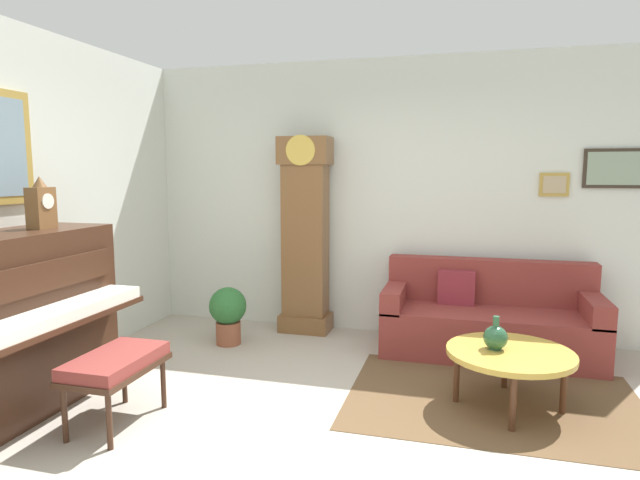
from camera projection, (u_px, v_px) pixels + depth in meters
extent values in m
cube|color=#B2A899|center=(335.00, 445.00, 3.37)|extent=(6.40, 6.00, 0.10)
cube|color=silver|center=(390.00, 198.00, 5.48)|extent=(5.30, 0.10, 2.80)
cube|color=#33281E|center=(614.00, 168.00, 4.85)|extent=(0.52, 0.03, 0.36)
cube|color=gray|center=(615.00, 168.00, 4.84)|extent=(0.46, 0.01, 0.30)
cube|color=#B28E3D|center=(554.00, 185.00, 5.00)|extent=(0.26, 0.03, 0.22)
cube|color=tan|center=(554.00, 185.00, 4.98)|extent=(0.20, 0.01, 0.16)
cube|color=brown|center=(493.00, 400.00, 3.91)|extent=(2.10, 1.50, 0.01)
cube|color=#3D2316|center=(14.00, 323.00, 3.70)|extent=(0.60, 1.44, 1.26)
cube|color=#3D2316|center=(66.00, 320.00, 3.58)|extent=(0.28, 1.38, 0.04)
cube|color=white|center=(65.00, 312.00, 3.57)|extent=(0.26, 1.32, 0.08)
cube|color=#3D2316|center=(49.00, 276.00, 3.57)|extent=(0.03, 1.20, 0.20)
cube|color=#3D2316|center=(116.00, 369.00, 3.51)|extent=(0.42, 0.70, 0.04)
cube|color=maroon|center=(115.00, 360.00, 3.50)|extent=(0.40, 0.68, 0.08)
cylinder|color=#3D2316|center=(109.00, 421.00, 3.21)|extent=(0.04, 0.04, 0.36)
cylinder|color=#3D2316|center=(163.00, 383.00, 3.78)|extent=(0.04, 0.04, 0.36)
cylinder|color=#3D2316|center=(65.00, 415.00, 3.29)|extent=(0.04, 0.04, 0.36)
cylinder|color=#3D2316|center=(124.00, 379.00, 3.87)|extent=(0.04, 0.04, 0.36)
cube|color=brown|center=(306.00, 322.00, 5.63)|extent=(0.52, 0.34, 0.18)
cube|color=brown|center=(305.00, 247.00, 5.53)|extent=(0.44, 0.28, 1.78)
cube|color=brown|center=(305.00, 151.00, 5.40)|extent=(0.52, 0.32, 0.28)
cylinder|color=gold|center=(301.00, 150.00, 5.25)|extent=(0.30, 0.02, 0.30)
cylinder|color=gold|center=(304.00, 242.00, 5.47)|extent=(0.03, 0.03, 0.70)
cube|color=maroon|center=(488.00, 332.00, 4.87)|extent=(1.90, 0.80, 0.42)
cube|color=maroon|center=(489.00, 282.00, 5.11)|extent=(1.90, 0.20, 0.44)
cube|color=maroon|center=(395.00, 296.00, 5.06)|extent=(0.18, 0.80, 0.20)
cube|color=maroon|center=(594.00, 308.00, 4.61)|extent=(0.18, 0.80, 0.20)
cube|color=maroon|center=(456.00, 288.00, 5.04)|extent=(0.34, 0.12, 0.32)
cylinder|color=gold|center=(510.00, 353.00, 3.75)|extent=(0.88, 0.88, 0.04)
torus|color=#4C2B19|center=(510.00, 353.00, 3.75)|extent=(0.88, 0.88, 0.04)
cylinder|color=#4C2B19|center=(505.00, 364.00, 4.12)|extent=(0.04, 0.04, 0.38)
cylinder|color=#4C2B19|center=(564.00, 387.00, 3.69)|extent=(0.04, 0.04, 0.38)
cylinder|color=#4C2B19|center=(513.00, 403.00, 3.43)|extent=(0.04, 0.04, 0.38)
cylinder|color=#4C2B19|center=(456.00, 377.00, 3.87)|extent=(0.04, 0.04, 0.38)
cube|color=brown|center=(41.00, 208.00, 3.87)|extent=(0.12, 0.18, 0.30)
cylinder|color=white|center=(48.00, 201.00, 3.85)|extent=(0.01, 0.11, 0.11)
cone|color=brown|center=(39.00, 182.00, 3.85)|extent=(0.10, 0.10, 0.08)
cylinder|color=#234C33|center=(495.00, 348.00, 3.78)|extent=(0.09, 0.09, 0.01)
sphere|color=#285638|center=(495.00, 338.00, 3.77)|extent=(0.17, 0.17, 0.17)
cylinder|color=#285638|center=(496.00, 322.00, 3.75)|extent=(0.04, 0.04, 0.08)
cylinder|color=#935138|center=(228.00, 333.00, 5.19)|extent=(0.24, 0.24, 0.22)
sphere|color=#2D6B33|center=(228.00, 306.00, 5.16)|extent=(0.36, 0.36, 0.36)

